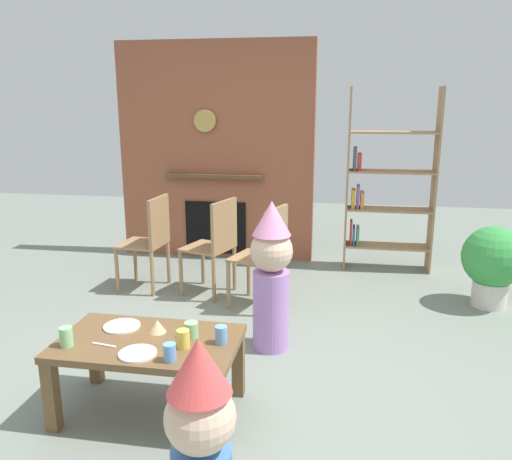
{
  "coord_description": "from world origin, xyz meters",
  "views": [
    {
      "loc": [
        0.73,
        -3.04,
        1.75
      ],
      "look_at": [
        0.15,
        0.4,
        0.87
      ],
      "focal_mm": 35.91,
      "sensor_mm": 36.0,
      "label": 1
    }
  ],
  "objects_px": {
    "paper_cup_far_left": "(183,339)",
    "birthday_cake_slice": "(157,326)",
    "paper_cup_near_left": "(66,337)",
    "dining_chair_left": "(151,237)",
    "paper_cup_far_right": "(191,330)",
    "dining_chair_middle": "(216,242)",
    "bookshelf": "(384,188)",
    "child_with_cone_hat": "(201,451)",
    "dining_chair_right": "(266,251)",
    "paper_cup_near_right": "(221,335)",
    "paper_plate_rear": "(122,326)",
    "coffee_table": "(149,352)",
    "paper_plate_front": "(138,353)",
    "potted_plant_tall": "(493,261)",
    "child_in_pink": "(271,272)",
    "paper_cup_center": "(170,352)"
  },
  "relations": [
    {
      "from": "paper_cup_far_right",
      "to": "child_in_pink",
      "type": "xyz_separation_m",
      "value": [
        0.34,
        0.84,
        0.08
      ]
    },
    {
      "from": "paper_cup_far_left",
      "to": "dining_chair_left",
      "type": "xyz_separation_m",
      "value": [
        -0.94,
        1.98,
        0.01
      ]
    },
    {
      "from": "paper_cup_near_right",
      "to": "paper_plate_rear",
      "type": "xyz_separation_m",
      "value": [
        -0.63,
        0.1,
        -0.04
      ]
    },
    {
      "from": "bookshelf",
      "to": "paper_plate_front",
      "type": "relative_size",
      "value": 9.37
    },
    {
      "from": "potted_plant_tall",
      "to": "child_in_pink",
      "type": "bearing_deg",
      "value": -148.36
    },
    {
      "from": "paper_cup_center",
      "to": "birthday_cake_slice",
      "type": "relative_size",
      "value": 0.94
    },
    {
      "from": "paper_cup_center",
      "to": "dining_chair_right",
      "type": "bearing_deg",
      "value": 83.05
    },
    {
      "from": "paper_cup_far_right",
      "to": "child_with_cone_hat",
      "type": "height_order",
      "value": "child_with_cone_hat"
    },
    {
      "from": "child_in_pink",
      "to": "dining_chair_right",
      "type": "bearing_deg",
      "value": -136.51
    },
    {
      "from": "coffee_table",
      "to": "child_in_pink",
      "type": "height_order",
      "value": "child_in_pink"
    },
    {
      "from": "paper_cup_far_left",
      "to": "birthday_cake_slice",
      "type": "distance_m",
      "value": 0.26
    },
    {
      "from": "paper_cup_near_left",
      "to": "paper_plate_rear",
      "type": "height_order",
      "value": "paper_cup_near_left"
    },
    {
      "from": "paper_plate_rear",
      "to": "dining_chair_left",
      "type": "bearing_deg",
      "value": 105.68
    },
    {
      "from": "bookshelf",
      "to": "paper_cup_near_left",
      "type": "height_order",
      "value": "bookshelf"
    },
    {
      "from": "bookshelf",
      "to": "paper_plate_rear",
      "type": "distance_m",
      "value": 3.3
    },
    {
      "from": "paper_cup_far_right",
      "to": "paper_cup_near_left",
      "type": "bearing_deg",
      "value": -161.29
    },
    {
      "from": "coffee_table",
      "to": "paper_cup_near_right",
      "type": "relative_size",
      "value": 10.17
    },
    {
      "from": "paper_cup_near_left",
      "to": "child_in_pink",
      "type": "relative_size",
      "value": 0.1
    },
    {
      "from": "paper_cup_near_left",
      "to": "coffee_table",
      "type": "bearing_deg",
      "value": 19.63
    },
    {
      "from": "paper_cup_far_left",
      "to": "birthday_cake_slice",
      "type": "relative_size",
      "value": 1.01
    },
    {
      "from": "paper_cup_far_right",
      "to": "birthday_cake_slice",
      "type": "height_order",
      "value": "paper_cup_far_right"
    },
    {
      "from": "paper_cup_far_left",
      "to": "potted_plant_tall",
      "type": "distance_m",
      "value": 2.97
    },
    {
      "from": "birthday_cake_slice",
      "to": "potted_plant_tall",
      "type": "relative_size",
      "value": 0.14
    },
    {
      "from": "paper_cup_center",
      "to": "dining_chair_middle",
      "type": "relative_size",
      "value": 0.1
    },
    {
      "from": "coffee_table",
      "to": "paper_cup_far_left",
      "type": "relative_size",
      "value": 10.09
    },
    {
      "from": "bookshelf",
      "to": "dining_chair_middle",
      "type": "height_order",
      "value": "bookshelf"
    },
    {
      "from": "coffee_table",
      "to": "birthday_cake_slice",
      "type": "xyz_separation_m",
      "value": [
        0.02,
        0.1,
        0.11
      ]
    },
    {
      "from": "paper_plate_rear",
      "to": "child_in_pink",
      "type": "bearing_deg",
      "value": 44.63
    },
    {
      "from": "paper_cup_near_left",
      "to": "dining_chair_left",
      "type": "relative_size",
      "value": 0.12
    },
    {
      "from": "paper_cup_far_right",
      "to": "dining_chair_middle",
      "type": "relative_size",
      "value": 0.1
    },
    {
      "from": "paper_cup_near_right",
      "to": "paper_cup_far_right",
      "type": "distance_m",
      "value": 0.19
    },
    {
      "from": "child_with_cone_hat",
      "to": "dining_chair_right",
      "type": "height_order",
      "value": "child_with_cone_hat"
    },
    {
      "from": "paper_cup_near_right",
      "to": "dining_chair_left",
      "type": "distance_m",
      "value": 2.21
    },
    {
      "from": "coffee_table",
      "to": "dining_chair_middle",
      "type": "bearing_deg",
      "value": 92.27
    },
    {
      "from": "coffee_table",
      "to": "paper_plate_rear",
      "type": "bearing_deg",
      "value": 148.45
    },
    {
      "from": "paper_cup_far_right",
      "to": "dining_chair_left",
      "type": "height_order",
      "value": "dining_chair_left"
    },
    {
      "from": "paper_cup_far_left",
      "to": "paper_plate_rear",
      "type": "height_order",
      "value": "paper_cup_far_left"
    },
    {
      "from": "child_with_cone_hat",
      "to": "dining_chair_right",
      "type": "xyz_separation_m",
      "value": [
        -0.14,
        2.58,
        0.01
      ]
    },
    {
      "from": "dining_chair_middle",
      "to": "dining_chair_left",
      "type": "bearing_deg",
      "value": 14.77
    },
    {
      "from": "paper_cup_near_left",
      "to": "paper_cup_far_right",
      "type": "relative_size",
      "value": 1.21
    },
    {
      "from": "paper_cup_near_left",
      "to": "paper_cup_near_right",
      "type": "xyz_separation_m",
      "value": [
        0.83,
        0.17,
        -0.0
      ]
    },
    {
      "from": "paper_cup_far_left",
      "to": "child_with_cone_hat",
      "type": "xyz_separation_m",
      "value": [
        0.34,
        -0.88,
        0.0
      ]
    },
    {
      "from": "bookshelf",
      "to": "paper_cup_near_left",
      "type": "bearing_deg",
      "value": -121.4
    },
    {
      "from": "child_with_cone_hat",
      "to": "dining_chair_left",
      "type": "xyz_separation_m",
      "value": [
        -1.29,
        2.86,
        0.01
      ]
    },
    {
      "from": "paper_cup_far_left",
      "to": "dining_chair_middle",
      "type": "height_order",
      "value": "dining_chair_middle"
    },
    {
      "from": "paper_cup_far_right",
      "to": "paper_plate_front",
      "type": "distance_m",
      "value": 0.33
    },
    {
      "from": "dining_chair_left",
      "to": "paper_cup_far_right",
      "type": "bearing_deg",
      "value": 122.12
    },
    {
      "from": "bookshelf",
      "to": "potted_plant_tall",
      "type": "distance_m",
      "value": 1.37
    },
    {
      "from": "paper_cup_far_right",
      "to": "bookshelf",
      "type": "bearing_deg",
      "value": 66.61
    },
    {
      "from": "coffee_table",
      "to": "paper_plate_rear",
      "type": "height_order",
      "value": "paper_plate_rear"
    }
  ]
}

